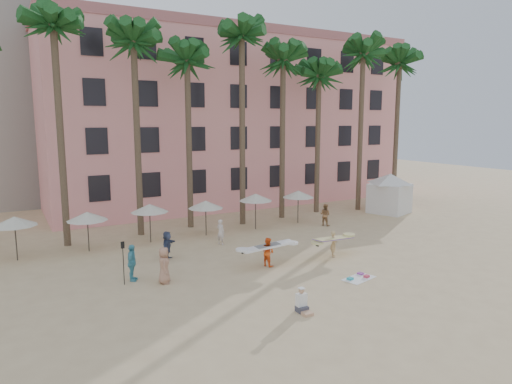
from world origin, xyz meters
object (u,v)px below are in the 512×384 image
object	(u,v)px
pink_hotel	(225,122)
cabana	(390,190)
carrier_yellow	(334,242)
carrier_white	(268,251)

from	to	relation	value
pink_hotel	cabana	distance (m)	17.86
carrier_yellow	pink_hotel	bearing A→B (deg)	81.46
carrier_yellow	carrier_white	xyz separation A→B (m)	(-4.40, 0.38, -0.02)
carrier_yellow	carrier_white	world-z (taller)	carrier_white
cabana	carrier_yellow	world-z (taller)	cabana
pink_hotel	carrier_white	distance (m)	24.00
pink_hotel	cabana	size ratio (longest dim) A/B	6.12
cabana	carrier_yellow	xyz separation A→B (m)	(-12.73, -8.02, -1.15)
pink_hotel	cabana	xyz separation A→B (m)	(9.42, -13.96, -5.93)
pink_hotel	cabana	world-z (taller)	pink_hotel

